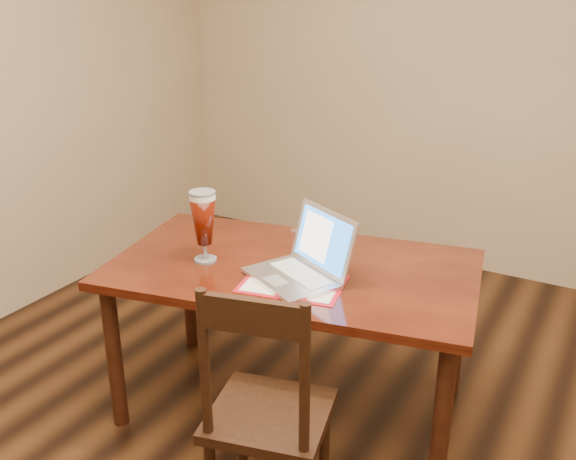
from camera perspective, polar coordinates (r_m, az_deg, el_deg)
The scene contains 3 objects.
room_shell at distance 1.76m, azimuth 2.47°, elevation 19.20°, with size 4.51×5.01×2.71m.
dining_table at distance 2.72m, azimuth 0.13°, elevation -4.50°, with size 1.65×1.12×1.02m.
dining_chair at distance 2.27m, azimuth -1.93°, elevation -15.98°, with size 0.48×0.47×0.96m.
Camera 1 is at (0.80, -1.56, 1.83)m, focal length 40.00 mm.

